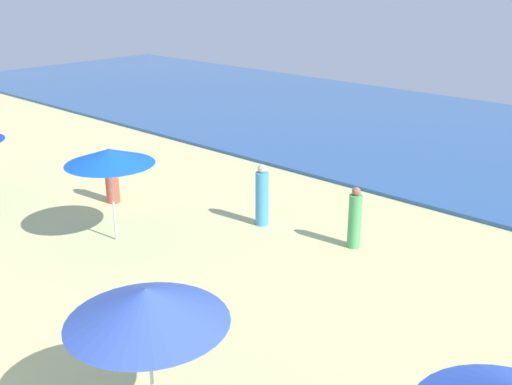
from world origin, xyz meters
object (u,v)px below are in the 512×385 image
(umbrella_1, at_px, (109,157))
(beachgoer_3, at_px, (262,197))
(beachgoer_0, at_px, (355,219))
(beachgoer_1, at_px, (112,177))
(cooler_box_0, at_px, (107,167))
(umbrella_3, at_px, (147,305))

(umbrella_1, bearing_deg, beachgoer_3, 57.55)
(beachgoer_0, distance_m, beachgoer_1, 7.19)
(cooler_box_0, bearing_deg, beachgoer_3, 97.79)
(beachgoer_0, height_order, cooler_box_0, beachgoer_0)
(umbrella_1, distance_m, cooler_box_0, 5.94)
(umbrella_1, relative_size, beachgoer_0, 1.53)
(umbrella_1, xyz_separation_m, beachgoer_3, (2.02, 3.18, -1.38))
(umbrella_1, height_order, beachgoer_0, umbrella_1)
(beachgoer_3, bearing_deg, beachgoer_1, -19.02)
(beachgoer_3, bearing_deg, cooler_box_0, -38.71)
(beachgoer_3, relative_size, cooler_box_0, 2.91)
(beachgoer_0, distance_m, beachgoer_3, 2.62)
(umbrella_3, distance_m, beachgoer_3, 8.12)
(umbrella_3, bearing_deg, umbrella_1, 149.09)
(cooler_box_0, bearing_deg, beachgoer_0, 100.20)
(beachgoer_1, bearing_deg, beachgoer_0, -43.57)
(umbrella_3, distance_m, beachgoer_1, 9.98)
(umbrella_1, relative_size, cooler_box_0, 4.12)
(umbrella_3, bearing_deg, cooler_box_0, 148.47)
(umbrella_1, bearing_deg, cooler_box_0, 147.69)
(umbrella_1, bearing_deg, beachgoer_1, 146.23)
(beachgoer_0, bearing_deg, umbrella_1, -45.38)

